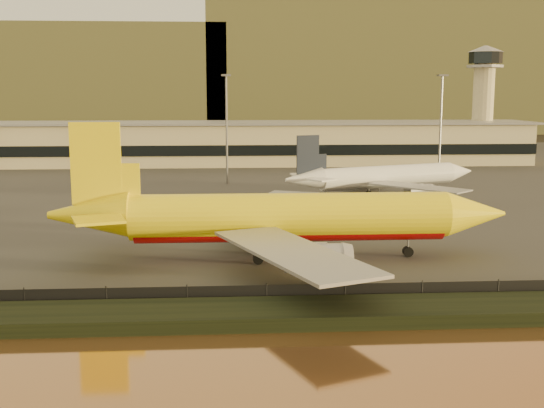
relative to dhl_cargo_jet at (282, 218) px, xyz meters
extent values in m
plane|color=black|center=(2.92, -6.88, -5.50)|extent=(900.00, 900.00, 0.00)
cube|color=black|center=(2.92, -23.88, -4.80)|extent=(320.00, 7.00, 1.40)
cube|color=#2D2D2D|center=(2.92, 88.12, -5.40)|extent=(320.00, 220.00, 0.20)
cube|color=black|center=(2.92, -19.88, -4.20)|extent=(300.00, 0.05, 2.20)
cube|color=tan|center=(2.92, 118.12, 0.70)|extent=(160.00, 22.00, 12.00)
cube|color=black|center=(2.92, 106.92, -0.30)|extent=(160.00, 0.60, 3.00)
cube|color=gray|center=(2.92, 118.12, 7.00)|extent=(164.00, 24.00, 0.60)
cylinder|color=tan|center=(72.92, 124.12, 9.70)|extent=(6.40, 6.40, 30.00)
cylinder|color=black|center=(72.92, 124.12, 26.45)|extent=(10.40, 10.40, 3.50)
cone|color=gray|center=(72.92, 124.12, 29.20)|extent=(11.20, 11.20, 2.00)
cylinder|color=gray|center=(72.92, 124.12, 23.90)|extent=(11.20, 11.20, 0.80)
cylinder|color=slate|center=(-7.08, 73.12, 7.20)|extent=(0.50, 0.50, 25.00)
cube|color=slate|center=(-7.08, 73.12, 19.90)|extent=(2.20, 2.20, 0.40)
cylinder|color=slate|center=(42.92, 71.12, 7.20)|extent=(0.50, 0.50, 25.00)
cube|color=slate|center=(42.92, 71.12, 19.90)|extent=(2.20, 2.20, 0.40)
cube|color=brown|center=(-137.08, 333.12, 22.00)|extent=(260.00, 160.00, 55.00)
cube|color=brown|center=(92.92, 333.12, 29.50)|extent=(220.00, 160.00, 70.00)
cylinder|color=yellow|center=(1.08, 0.00, 0.32)|extent=(40.94, 5.93, 5.91)
cylinder|color=#A70909|center=(1.08, 0.00, -0.71)|extent=(39.80, 4.63, 4.61)
cone|color=yellow|center=(25.53, -0.01, 0.32)|extent=(7.96, 5.92, 5.91)
cone|color=yellow|center=(-24.50, 0.01, 0.76)|extent=(10.24, 5.92, 5.91)
cube|color=yellow|center=(-23.37, 0.01, 7.27)|extent=(6.25, 0.48, 10.35)
cube|color=yellow|center=(-22.23, 5.92, 1.21)|extent=(7.15, 7.10, 0.35)
cube|color=yellow|center=(-22.23, -5.90, 1.21)|extent=(7.14, 7.10, 0.35)
cube|color=gray|center=(-0.05, 15.75, -0.71)|extent=(16.98, 26.71, 0.35)
cylinder|color=gray|center=(2.79, 11.91, -2.34)|extent=(6.82, 3.26, 3.25)
cube|color=gray|center=(-0.06, -15.75, -0.71)|extent=(16.96, 26.71, 0.35)
cylinder|color=gray|center=(2.78, -11.91, -2.34)|extent=(6.82, 3.26, 3.25)
cylinder|color=black|center=(16.72, -0.01, -4.65)|extent=(1.30, 1.04, 1.30)
cylinder|color=slate|center=(16.72, -0.01, -3.97)|extent=(0.23, 0.23, 2.66)
cylinder|color=black|center=(-3.18, -2.66, -4.65)|extent=(1.30, 1.04, 1.30)
cylinder|color=slate|center=(-3.18, -2.66, -3.97)|extent=(0.23, 0.23, 2.66)
cylinder|color=black|center=(-3.18, 2.66, -4.65)|extent=(1.30, 1.04, 1.30)
cylinder|color=slate|center=(-3.18, 2.66, -3.97)|extent=(0.23, 0.23, 2.66)
cylinder|color=white|center=(26.36, 52.97, -1.16)|extent=(30.91, 15.00, 4.36)
cylinder|color=gray|center=(26.36, 52.97, -1.92)|extent=(29.76, 13.80, 3.40)
cone|color=white|center=(43.92, 59.49, -1.16)|extent=(7.23, 6.21, 4.36)
cone|color=white|center=(7.99, 46.14, -0.83)|extent=(8.87, 6.81, 4.36)
cube|color=#1A2030|center=(8.81, 46.44, 3.96)|extent=(4.61, 2.00, 7.62)
cube|color=white|center=(8.11, 50.83, -0.51)|extent=(4.52, 4.31, 0.26)
cube|color=white|center=(11.14, 42.67, -0.51)|extent=(5.98, 5.95, 0.26)
cube|color=gray|center=(21.38, 63.89, -1.92)|extent=(6.65, 19.76, 0.26)
cylinder|color=gray|center=(24.44, 61.89, -3.12)|extent=(5.73, 4.07, 2.40)
cube|color=gray|center=(29.72, 41.44, -1.92)|extent=(17.71, 18.59, 0.26)
cylinder|color=gray|center=(30.73, 44.95, -3.12)|extent=(5.73, 4.07, 2.40)
cylinder|color=black|center=(37.59, 57.14, -4.82)|extent=(1.16, 1.05, 0.96)
cylinder|color=slate|center=(37.59, 57.14, -4.32)|extent=(0.23, 0.23, 1.96)
cylinder|color=black|center=(23.98, 49.99, -4.82)|extent=(1.16, 1.05, 0.96)
cylinder|color=slate|center=(23.98, 49.99, -4.32)|extent=(0.23, 0.23, 1.96)
cylinder|color=black|center=(22.62, 53.67, -4.82)|extent=(1.16, 1.05, 0.96)
cylinder|color=slate|center=(22.62, 53.67, -4.32)|extent=(0.23, 0.23, 1.96)
cube|color=yellow|center=(13.99, 18.80, -4.46)|extent=(4.06, 2.84, 1.67)
cube|color=white|center=(-9.40, 30.46, -4.50)|extent=(3.77, 2.21, 1.59)
camera|label=1|loc=(-6.81, -86.18, 16.16)|focal=45.00mm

